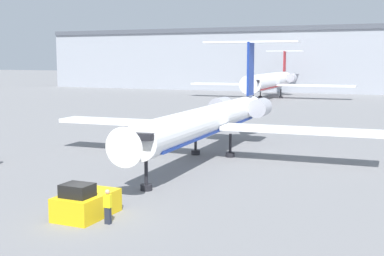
# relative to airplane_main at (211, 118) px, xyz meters

# --- Properties ---
(ground_plane) EXTENTS (600.00, 600.00, 0.00)m
(ground_plane) POSITION_rel_airplane_main_xyz_m (0.87, -20.08, -3.41)
(ground_plane) COLOR slate
(terminal_building) EXTENTS (180.00, 16.80, 16.91)m
(terminal_building) POSITION_rel_airplane_main_xyz_m (0.87, 99.92, 5.08)
(terminal_building) COLOR #9EA3AD
(terminal_building) RESTS_ON ground
(airplane_main) EXTENTS (29.78, 30.46, 10.52)m
(airplane_main) POSITION_rel_airplane_main_xyz_m (0.00, 0.00, 0.00)
(airplane_main) COLOR white
(airplane_main) RESTS_ON ground
(pushback_tug) EXTENTS (2.27, 3.72, 2.00)m
(pushback_tug) POSITION_rel_airplane_main_xyz_m (0.58, -19.59, -2.65)
(pushback_tug) COLOR yellow
(pushback_tug) RESTS_ON ground
(worker_near_tug) EXTENTS (0.40, 0.26, 1.86)m
(worker_near_tug) POSITION_rel_airplane_main_xyz_m (2.39, -20.24, -2.42)
(worker_near_tug) COLOR #232838
(worker_near_tug) RESTS_ON ground
(worker_by_wing) EXTENTS (0.40, 0.24, 1.72)m
(worker_by_wing) POSITION_rel_airplane_main_xyz_m (-6.98, -1.52, -2.50)
(worker_by_wing) COLOR #232838
(worker_by_wing) RESTS_ON ground
(airplane_parked_far_left) EXTENTS (36.45, 35.15, 10.60)m
(airplane_parked_far_left) POSITION_rel_airplane_main_xyz_m (-14.92, 70.74, 0.31)
(airplane_parked_far_left) COLOR white
(airplane_parked_far_left) RESTS_ON ground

